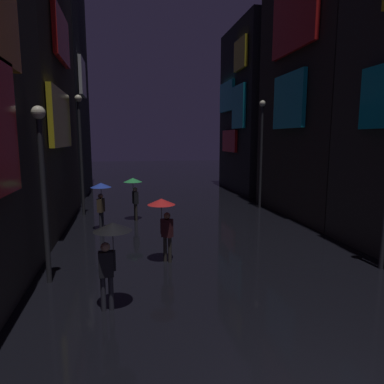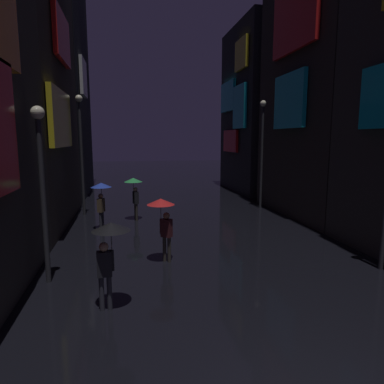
{
  "view_description": "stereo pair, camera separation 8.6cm",
  "coord_description": "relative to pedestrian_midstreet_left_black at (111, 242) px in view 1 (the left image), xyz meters",
  "views": [
    {
      "loc": [
        -2.83,
        -3.83,
        4.03
      ],
      "look_at": [
        0.0,
        10.34,
        1.78
      ],
      "focal_mm": 32.0,
      "sensor_mm": 36.0,
      "label": 1
    },
    {
      "loc": [
        -2.74,
        -3.85,
        4.03
      ],
      "look_at": [
        0.0,
        10.34,
        1.78
      ],
      "focal_mm": 32.0,
      "sensor_mm": 36.0,
      "label": 2
    }
  ],
  "objects": [
    {
      "name": "pedestrian_midstreet_left_black",
      "position": [
        0.0,
        0.0,
        0.0
      ],
      "size": [
        0.9,
        0.9,
        2.12
      ],
      "color": "#2D2D38",
      "rests_on": "ground"
    },
    {
      "name": "building_left_far",
      "position": [
        -4.31,
        18.08,
        11.06
      ],
      "size": [
        4.25,
        8.28,
        25.47
      ],
      "color": "black",
      "rests_on": "ground"
    },
    {
      "name": "streetlamp_right_far",
      "position": [
        8.19,
        10.85,
        2.15
      ],
      "size": [
        0.36,
        0.36,
        6.2
      ],
      "color": "#2D2D33",
      "rests_on": "ground"
    },
    {
      "name": "streetlamp_left_near",
      "position": [
        -1.81,
        1.94,
        1.44
      ],
      "size": [
        0.36,
        0.36,
        4.9
      ],
      "color": "#2D2D33",
      "rests_on": "ground"
    },
    {
      "name": "pedestrian_midstreet_centre_green",
      "position": [
        0.8,
        9.13,
        0.0
      ],
      "size": [
        0.9,
        0.9,
        2.12
      ],
      "color": "#38332D",
      "rests_on": "ground"
    },
    {
      "name": "streetlamp_left_far",
      "position": [
        -1.81,
        10.75,
        2.17
      ],
      "size": [
        0.36,
        0.36,
        6.25
      ],
      "color": "#2D2D33",
      "rests_on": "ground"
    },
    {
      "name": "pedestrian_foreground_right_blue",
      "position": [
        -0.67,
        7.47,
        0.0
      ],
      "size": [
        0.9,
        0.9,
        2.12
      ],
      "color": "#2D2D38",
      "rests_on": "ground"
    },
    {
      "name": "pedestrian_far_right_red",
      "position": [
        1.57,
        2.97,
        0.0
      ],
      "size": [
        0.9,
        0.9,
        2.12
      ],
      "color": "#38332D",
      "rests_on": "ground"
    },
    {
      "name": "building_right_far",
      "position": [
        10.66,
        17.67,
        4.55
      ],
      "size": [
        4.25,
        7.47,
        12.41
      ],
      "color": "#232328",
      "rests_on": "ground"
    },
    {
      "name": "building_left_mid",
      "position": [
        -4.3,
        9.3,
        7.36
      ],
      "size": [
        4.25,
        8.74,
        18.06
      ],
      "color": "#2D2826",
      "rests_on": "ground"
    }
  ]
}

